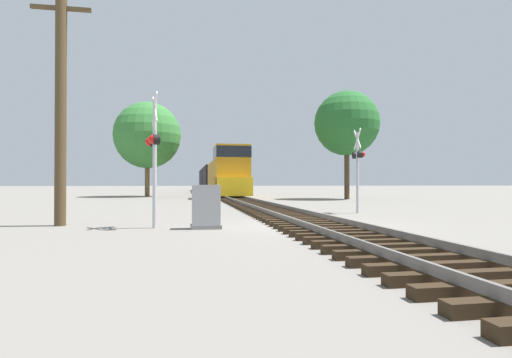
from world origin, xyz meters
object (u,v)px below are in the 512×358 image
(relay_cabinet, at_px, (206,207))
(tree_far_right, at_px, (347,124))
(tree_mid_background, at_px, (147,135))
(freight_train, at_px, (215,179))
(crossing_signal_near, at_px, (154,148))
(crossing_signal_far, at_px, (358,161))
(utility_pole, at_px, (61,104))

(relay_cabinet, bearing_deg, tree_far_right, 57.38)
(tree_far_right, height_order, tree_mid_background, tree_mid_background)
(tree_far_right, bearing_deg, freight_train, 112.29)
(crossing_signal_near, xyz_separation_m, tree_far_right, (14.22, 19.41, 3.98))
(freight_train, bearing_deg, crossing_signal_near, -96.43)
(tree_mid_background, bearing_deg, crossing_signal_near, -84.25)
(freight_train, relative_size, crossing_signal_near, 12.05)
(crossing_signal_far, relative_size, utility_pole, 0.50)
(utility_pole, bearing_deg, relay_cabinet, -19.54)
(crossing_signal_near, xyz_separation_m, relay_cabinet, (1.53, -0.42, -1.75))
(crossing_signal_far, xyz_separation_m, tree_far_right, (5.73, 14.91, 4.03))
(crossing_signal_near, bearing_deg, crossing_signal_far, 105.52)
(tree_far_right, bearing_deg, utility_pole, -133.26)
(crossing_signal_near, xyz_separation_m, utility_pole, (-2.94, 1.17, 1.43))
(crossing_signal_far, bearing_deg, freight_train, 11.14)
(freight_train, distance_m, relay_cabinet, 43.00)
(freight_train, height_order, tree_far_right, tree_far_right)
(tree_far_right, xyz_separation_m, tree_mid_background, (-17.13, 9.51, -0.22))
(crossing_signal_near, distance_m, crossing_signal_far, 9.61)
(tree_far_right, distance_m, tree_mid_background, 19.60)
(freight_train, relative_size, utility_pole, 6.47)
(freight_train, bearing_deg, tree_mid_background, -119.64)
(crossing_signal_near, bearing_deg, tree_mid_background, 173.38)
(utility_pole, bearing_deg, tree_mid_background, 89.94)
(freight_train, bearing_deg, crossing_signal_far, -84.41)
(crossing_signal_far, height_order, utility_pole, utility_pole)
(relay_cabinet, distance_m, tree_mid_background, 30.18)
(crossing_signal_far, bearing_deg, relay_cabinet, 130.74)
(tree_far_right, bearing_deg, crossing_signal_near, -126.23)
(crossing_signal_near, relative_size, tree_far_right, 0.44)
(freight_train, xyz_separation_m, tree_far_right, (9.44, -23.03, 4.37))
(tree_far_right, bearing_deg, relay_cabinet, -122.62)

